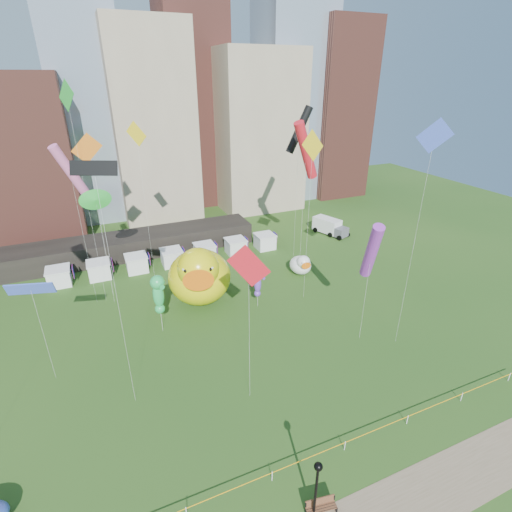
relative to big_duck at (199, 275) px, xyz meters
name	(u,v)px	position (x,y,z in m)	size (l,w,h in m)	color
ground	(272,480)	(-2.04, -24.53, -3.68)	(160.00, 160.00, 0.00)	#244B17
skyline	(138,99)	(0.21, 36.54, 17.76)	(101.00, 23.00, 68.00)	brown
pavilion	(131,245)	(-6.04, 17.47, -2.08)	(38.00, 6.00, 3.20)	black
vendor_tents	(172,258)	(-1.02, 11.47, -2.58)	(33.24, 2.80, 2.40)	white
caution_tape	(272,474)	(-2.04, -24.53, -3.00)	(50.00, 0.06, 0.90)	white
big_duck	(199,275)	(0.00, 0.00, 0.00)	(9.72, 11.33, 8.03)	yellow
small_duck	(301,264)	(14.89, 1.43, -2.25)	(3.46, 4.29, 3.13)	white
seahorse_green	(158,292)	(-5.56, -4.33, 1.32)	(1.83, 2.12, 6.89)	silver
seahorse_purple	(258,282)	(5.98, -3.90, -0.31)	(1.49, 1.66, 4.78)	silver
park_bench	(321,506)	(-0.10, -27.63, -3.12)	(2.08, 0.96, 1.02)	#4E2C1B
lamppost	(317,484)	(-0.67, -27.73, -0.57)	(0.53, 0.53, 5.10)	black
box_truck	(329,226)	(26.93, 12.64, -2.31)	(4.23, 6.72, 2.69)	white
kite_0	(249,268)	(-0.46, -16.76, 8.90)	(2.67, 2.15, 14.40)	silver
kite_1	(70,171)	(-11.84, 4.80, 12.50)	(3.55, 2.60, 19.17)	silver
kite_2	(299,130)	(15.82, 5.30, 15.23)	(3.62, 1.32, 21.94)	silver
kite_3	(96,200)	(-9.88, 4.09, 9.33)	(2.31, 0.54, 14.18)	silver
kite_4	(137,137)	(-4.30, 7.54, 15.18)	(1.95, 2.10, 20.67)	silver
kite_5	(434,141)	(16.58, -15.83, 16.74)	(1.77, 2.34, 22.31)	silver
kite_6	(87,151)	(-9.81, 6.22, 14.24)	(3.27, 0.35, 19.82)	silver
kite_7	(372,251)	(13.48, -13.80, 6.41)	(2.75, 3.93, 13.37)	silver
kite_8	(306,151)	(14.93, 1.85, 13.24)	(4.52, 2.65, 20.62)	silver
kite_10	(94,170)	(-9.71, -13.29, 16.16)	(2.97, 1.69, 20.46)	silver
kite_11	(67,101)	(-10.78, 5.12, 19.38)	(1.47, 2.78, 25.10)	silver
kite_12	(313,148)	(12.16, -4.18, 14.68)	(3.27, 1.04, 20.32)	silver
kite_13	(30,289)	(-16.07, -7.55, 5.79)	(3.78, 1.51, 10.07)	silver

